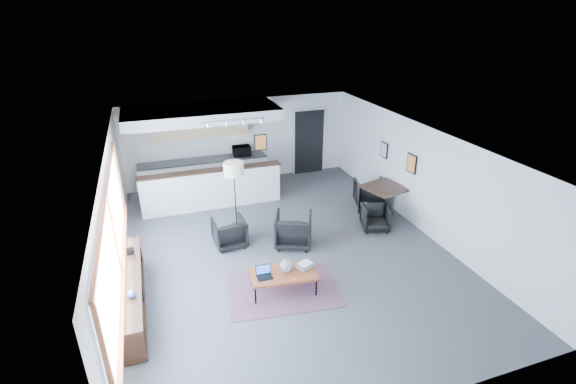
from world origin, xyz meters
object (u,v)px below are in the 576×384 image
object	(u,v)px
dining_chair_near	(376,219)
dining_chair_far	(370,194)
ceramic_pot	(287,265)
floor_lamp	(234,171)
coffee_table	(283,274)
dining_table	(385,190)
armchair_left	(229,231)
armchair_right	(294,228)
laptop	(264,273)
book_stack	(305,265)
microwave	(241,150)

from	to	relation	value
dining_chair_near	dining_chair_far	distance (m)	1.38
ceramic_pot	floor_lamp	bearing A→B (deg)	97.64
floor_lamp	coffee_table	bearing A→B (deg)	-84.19
ceramic_pot	dining_table	bearing A→B (deg)	32.26
armchair_left	armchair_right	bearing A→B (deg)	158.45
laptop	coffee_table	bearing A→B (deg)	-1.12
coffee_table	dining_chair_far	distance (m)	4.54
laptop	book_stack	bearing A→B (deg)	4.16
dining_table	floor_lamp	bearing A→B (deg)	170.05
dining_table	microwave	bearing A→B (deg)	131.76
dining_chair_far	armchair_left	bearing A→B (deg)	27.69
armchair_left	dining_chair_far	bearing A→B (deg)	-172.15
laptop	armchair_right	size ratio (longest dim) A/B	0.35
ceramic_pot	dining_chair_near	bearing A→B (deg)	28.68
armchair_right	dining_table	world-z (taller)	armchair_right
dining_table	armchair_right	bearing A→B (deg)	-167.20
coffee_table	floor_lamp	bearing A→B (deg)	102.92
armchair_left	floor_lamp	size ratio (longest dim) A/B	0.42
laptop	book_stack	size ratio (longest dim) A/B	0.79
armchair_right	dining_table	distance (m)	2.84
dining_table	dining_chair_near	xyz separation A→B (m)	(-0.56, -0.60, -0.46)
dining_chair_far	microwave	distance (m)	4.12
ceramic_pot	floor_lamp	world-z (taller)	floor_lamp
armchair_right	dining_chair_near	xyz separation A→B (m)	(2.19, 0.03, -0.13)
armchair_left	dining_chair_near	distance (m)	3.64
armchair_right	dining_table	bearing A→B (deg)	-143.94
coffee_table	armchair_right	world-z (taller)	armchair_right
armchair_right	microwave	world-z (taller)	microwave
armchair_right	dining_chair_near	distance (m)	2.20
dining_chair_near	coffee_table	bearing A→B (deg)	-134.65
coffee_table	dining_chair_near	distance (m)	3.38
book_stack	coffee_table	bearing A→B (deg)	-173.19
dining_chair_near	armchair_left	bearing A→B (deg)	-169.98
armchair_right	dining_chair_near	world-z (taller)	armchair_right
coffee_table	dining_table	xyz separation A→B (m)	(3.53, 2.21, 0.37)
armchair_left	dining_table	xyz separation A→B (m)	(4.17, 0.16, 0.39)
book_stack	microwave	distance (m)	5.58
floor_lamp	microwave	distance (m)	2.86
book_stack	microwave	world-z (taller)	microwave
floor_lamp	laptop	bearing A→B (deg)	-91.77
ceramic_pot	laptop	bearing A→B (deg)	-177.93
ceramic_pot	armchair_left	bearing A→B (deg)	109.93
armchair_left	dining_table	bearing A→B (deg)	178.72
laptop	dining_table	bearing A→B (deg)	30.81
coffee_table	microwave	bearing A→B (deg)	91.91
coffee_table	armchair_left	world-z (taller)	armchair_left
coffee_table	dining_chair_far	bearing A→B (deg)	46.49
coffee_table	armchair_right	size ratio (longest dim) A/B	1.59
armchair_left	microwave	bearing A→B (deg)	-111.47
dining_table	dining_chair_near	bearing A→B (deg)	-133.25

